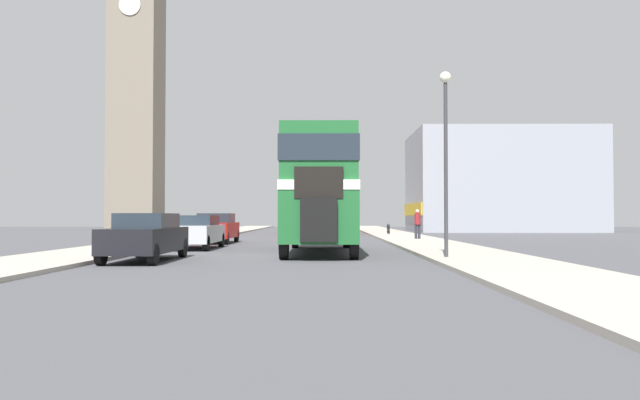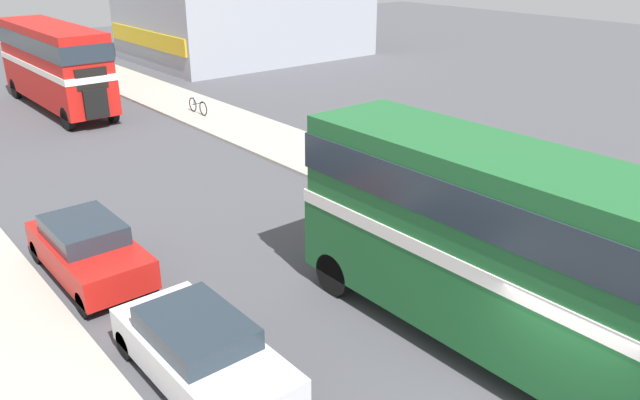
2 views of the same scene
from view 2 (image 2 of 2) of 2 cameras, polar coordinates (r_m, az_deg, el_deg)
The scene contains 6 objects.
double_decker_bus at distance 13.16m, azimuth 15.81°, elevation -3.19°, with size 2.57×9.52×4.41m.
bus_distant at distance 35.02m, azimuth -23.15°, elevation 11.70°, with size 2.44×10.31×4.27m.
car_parked_mid at distance 12.73m, azimuth -10.80°, elevation -13.44°, with size 1.84×4.48×1.44m.
car_parked_far at distance 17.21m, azimuth -20.44°, elevation -4.22°, with size 1.85×4.35×1.55m.
pedestrian_walking at distance 24.74m, azimuth 1.04°, elevation 6.00°, with size 0.34×0.34×1.66m.
bicycle_on_pavement at distance 32.03m, azimuth -11.10°, elevation 8.40°, with size 0.05×1.76×0.78m.
Camera 2 is at (-8.44, -4.12, 8.18)m, focal length 35.00 mm.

